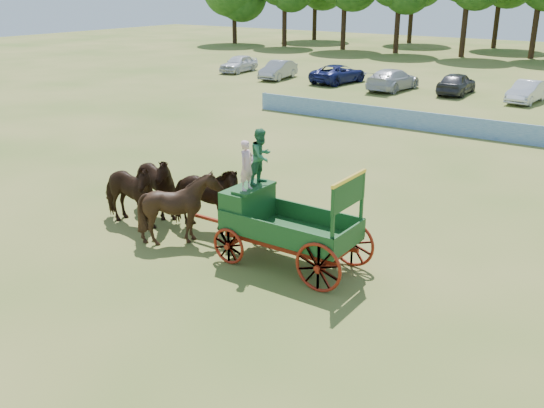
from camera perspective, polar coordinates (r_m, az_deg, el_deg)
The scene contains 8 objects.
ground at distance 18.15m, azimuth 2.02°, elevation -5.02°, with size 160.00×160.00×0.00m, color olive.
horse_lead_left at distance 20.61m, azimuth -13.50°, elevation 0.97°, with size 1.23×2.71×2.29m, color black.
horse_lead_right at distance 21.31m, azimuth -11.32°, elevation 1.77°, with size 1.23×2.71×2.29m, color black.
horse_wheel_left at distance 18.97m, azimuth -8.60°, elevation -0.35°, with size 1.85×2.08×2.29m, color black.
horse_wheel_right at distance 19.73m, azimuth -6.43°, elevation 0.56°, with size 1.23×2.71×2.29m, color black.
farm_dray at distance 17.45m, azimuth -0.24°, elevation -0.15°, with size 5.99×2.00×3.79m.
sponsor_banner at distance 34.11m, azimuth 17.31°, elevation 7.01°, with size 26.00×0.08×1.05m, color #1C599A.
parked_cars at distance 45.41m, azimuth 23.29°, elevation 9.67°, with size 52.79×6.93×1.63m.
Camera 1 is at (8.84, -13.87, 7.68)m, focal length 40.00 mm.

